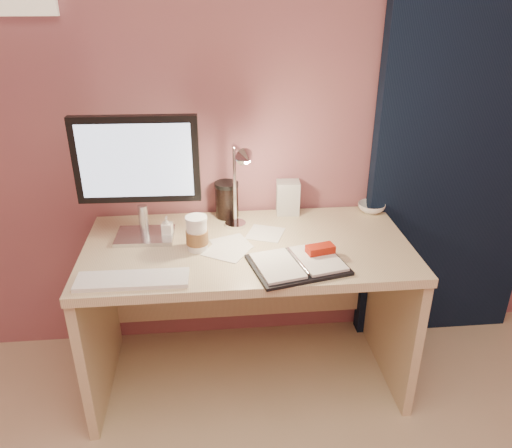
{
  "coord_description": "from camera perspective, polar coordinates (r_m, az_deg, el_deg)",
  "views": [
    {
      "loc": [
        -0.15,
        -0.51,
        1.74
      ],
      "look_at": [
        0.03,
        1.33,
        0.85
      ],
      "focal_mm": 35.0,
      "sensor_mm": 36.0,
      "label": 1
    }
  ],
  "objects": [
    {
      "name": "dark_jar",
      "position": [
        2.38,
        -3.35,
        2.59
      ],
      "size": [
        0.11,
        0.11,
        0.16
      ],
      "primitive_type": "cylinder",
      "color": "black",
      "rests_on": "desk"
    },
    {
      "name": "coffee_cup",
      "position": [
        2.09,
        -6.76,
        -1.17
      ],
      "size": [
        0.09,
        0.09,
        0.15
      ],
      "color": "white",
      "rests_on": "desk"
    },
    {
      "name": "lotion_bottle",
      "position": [
        2.22,
        -10.12,
        -0.31
      ],
      "size": [
        0.05,
        0.05,
        0.1
      ],
      "primitive_type": "imported",
      "rotation": [
        0.0,
        0.0,
        -0.16
      ],
      "color": "white",
      "rests_on": "desk"
    },
    {
      "name": "paper_a",
      "position": [
        2.15,
        -2.85,
        -2.27
      ],
      "size": [
        0.19,
        0.19,
        0.0
      ],
      "primitive_type": "cube",
      "rotation": [
        0.0,
        0.0,
        0.36
      ],
      "color": "silver",
      "rests_on": "desk"
    },
    {
      "name": "monitor",
      "position": [
        2.13,
        -13.36,
        6.28
      ],
      "size": [
        0.51,
        0.19,
        0.55
      ],
      "rotation": [
        0.0,
        0.0,
        -0.03
      ],
      "color": "silver",
      "rests_on": "desk"
    },
    {
      "name": "planner",
      "position": [
        1.99,
        5.02,
        -4.39
      ],
      "size": [
        0.41,
        0.34,
        0.06
      ],
      "rotation": [
        0.0,
        0.0,
        0.23
      ],
      "color": "black",
      "rests_on": "desk"
    },
    {
      "name": "bowl",
      "position": [
        2.51,
        13.07,
        1.84
      ],
      "size": [
        0.15,
        0.15,
        0.04
      ],
      "primitive_type": "imported",
      "rotation": [
        0.0,
        0.0,
        -0.1
      ],
      "color": "white",
      "rests_on": "desk"
    },
    {
      "name": "product_box",
      "position": [
        2.41,
        3.66,
        3.04
      ],
      "size": [
        0.11,
        0.09,
        0.16
      ],
      "primitive_type": "cube",
      "rotation": [
        0.0,
        0.0,
        -0.07
      ],
      "color": "silver",
      "rests_on": "desk"
    },
    {
      "name": "desk_lamp",
      "position": [
        2.11,
        -3.04,
        4.88
      ],
      "size": [
        0.14,
        0.26,
        0.41
      ],
      "rotation": [
        0.0,
        0.0,
        0.25
      ],
      "color": "silver",
      "rests_on": "desk"
    },
    {
      "name": "desk",
      "position": [
        2.32,
        -1.08,
        -6.4
      ],
      "size": [
        1.4,
        0.7,
        0.73
      ],
      "color": "beige",
      "rests_on": "ground"
    },
    {
      "name": "room",
      "position": [
        2.53,
        20.75,
        10.29
      ],
      "size": [
        3.5,
        3.5,
        3.5
      ],
      "color": "#C6B28E",
      "rests_on": "ground"
    },
    {
      "name": "paper_c",
      "position": [
        2.1,
        -3.29,
        -3.05
      ],
      "size": [
        0.23,
        0.23,
        0.0
      ],
      "primitive_type": "cube",
      "rotation": [
        0.0,
        0.0,
        1.03
      ],
      "color": "silver",
      "rests_on": "desk"
    },
    {
      "name": "keyboard",
      "position": [
        1.94,
        -13.93,
        -6.21
      ],
      "size": [
        0.42,
        0.13,
        0.02
      ],
      "primitive_type": "cube",
      "rotation": [
        0.0,
        0.0,
        -0.02
      ],
      "color": "white",
      "rests_on": "desk"
    },
    {
      "name": "paper_b",
      "position": [
        2.24,
        1.08,
        -1.08
      ],
      "size": [
        0.2,
        0.2,
        0.0
      ],
      "primitive_type": "cube",
      "rotation": [
        0.0,
        0.0,
        -0.37
      ],
      "color": "silver",
      "rests_on": "desk"
    }
  ]
}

